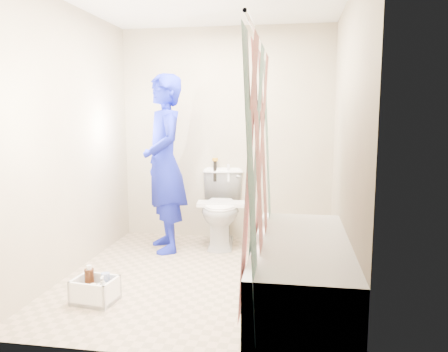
% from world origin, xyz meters
% --- Properties ---
extents(floor, '(2.60, 2.60, 0.00)m').
position_xyz_m(floor, '(0.00, 0.00, 0.00)').
color(floor, tan).
rests_on(floor, ground).
extents(wall_back, '(2.40, 0.02, 2.40)m').
position_xyz_m(wall_back, '(0.00, 1.30, 1.20)').
color(wall_back, '#B9AE8E').
rests_on(wall_back, ground).
extents(wall_front, '(2.40, 0.02, 2.40)m').
position_xyz_m(wall_front, '(0.00, -1.30, 1.20)').
color(wall_front, '#B9AE8E').
rests_on(wall_front, ground).
extents(wall_left, '(0.02, 2.60, 2.40)m').
position_xyz_m(wall_left, '(-1.20, 0.00, 1.20)').
color(wall_left, '#B9AE8E').
rests_on(wall_left, ground).
extents(wall_right, '(0.02, 2.60, 2.40)m').
position_xyz_m(wall_right, '(1.20, 0.00, 1.20)').
color(wall_right, '#B9AE8E').
rests_on(wall_right, ground).
extents(bathtub, '(0.70, 1.75, 0.50)m').
position_xyz_m(bathtub, '(0.85, -0.43, 0.27)').
color(bathtub, white).
rests_on(bathtub, ground).
extents(curtain_rod, '(0.02, 1.90, 0.02)m').
position_xyz_m(curtain_rod, '(0.52, -0.43, 1.95)').
color(curtain_rod, silver).
rests_on(curtain_rod, wall_back).
extents(shower_curtain, '(0.06, 1.75, 1.80)m').
position_xyz_m(shower_curtain, '(0.52, -0.43, 1.02)').
color(shower_curtain, silver).
rests_on(shower_curtain, curtain_rod).
extents(toilet, '(0.55, 0.85, 0.82)m').
position_xyz_m(toilet, '(-0.00, 1.02, 0.41)').
color(toilet, silver).
rests_on(toilet, ground).
extents(tank_lid, '(0.53, 0.27, 0.04)m').
position_xyz_m(tank_lid, '(0.01, 0.89, 0.48)').
color(tank_lid, white).
rests_on(tank_lid, toilet).
extents(tank_internals, '(0.20, 0.07, 0.27)m').
position_xyz_m(tank_internals, '(-0.07, 1.23, 0.81)').
color(tank_internals, black).
rests_on(tank_internals, toilet).
extents(plumber, '(0.71, 0.80, 1.85)m').
position_xyz_m(plumber, '(-0.56, 0.73, 0.92)').
color(plumber, navy).
rests_on(plumber, ground).
extents(cleaning_caddy, '(0.34, 0.29, 0.24)m').
position_xyz_m(cleaning_caddy, '(-0.70, -0.65, 0.09)').
color(cleaning_caddy, white).
rests_on(cleaning_caddy, ground).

